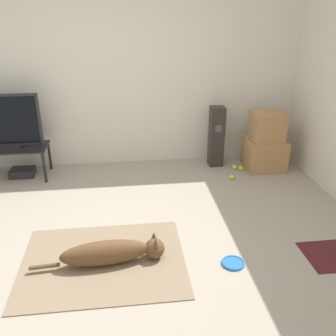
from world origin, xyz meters
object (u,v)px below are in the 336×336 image
Objects in this scene: game_console at (23,172)px; tennis_ball_loose_on_carpet at (240,168)px; tv at (6,122)px; tennis_ball_near_speaker at (232,177)px; frisbee at (233,263)px; tv_stand at (11,151)px; tennis_ball_by_boxes at (235,167)px; cardboard_box_upper at (267,127)px; floor_speaker at (216,137)px; cardboard_box_lower at (264,154)px; dog at (113,252)px.

tennis_ball_loose_on_carpet is at bearing -3.83° from game_console.
tennis_ball_near_speaker is (2.88, -0.44, -0.74)m from tv.
frisbee is 3.17× the size of tennis_ball_loose_on_carpet.
tv_stand is 3.03m from tennis_ball_by_boxes.
cardboard_box_upper is 0.48× the size of floor_speaker.
tv is 0.73m from game_console.
frisbee is 0.22× the size of tv_stand.
cardboard_box_upper reaches higher than cardboard_box_lower.
tennis_ball_by_boxes is 0.09m from tennis_ball_loose_on_carpet.
tv_stand is 3.10m from tennis_ball_loose_on_carpet.
tennis_ball_by_boxes is (-0.40, 0.02, -0.59)m from cardboard_box_upper.
cardboard_box_lower is 0.61× the size of tv.
frisbee is 0.40× the size of cardboard_box_lower.
tv_stand is at bearing -178.25° from floor_speaker.
tv_stand is (-2.40, 2.15, 0.36)m from frisbee.
tennis_ball_near_speaker is at bearing -78.92° from floor_speaker.
tennis_ball_near_speaker is 0.21× the size of game_console.
tennis_ball_near_speaker is (-0.54, -0.30, -0.59)m from cardboard_box_upper.
cardboard_box_lower is 7.96× the size of tennis_ball_near_speaker.
cardboard_box_lower is at bearing -2.67° from game_console.
tennis_ball_loose_on_carpet is (-0.34, -0.04, -0.18)m from cardboard_box_lower.
game_console is (-2.31, 2.19, 0.04)m from frisbee.
tv reaches higher than dog.
dog is 2.84m from cardboard_box_upper.
cardboard_box_upper is 6.26× the size of tennis_ball_near_speaker.
tennis_ball_near_speaker is at bearing -8.62° from tv.
game_console is at bearing 170.45° from tennis_ball_near_speaker.
tv is (-1.33, 2.01, 0.65)m from dog.
dog reaches higher than game_console.
floor_speaker is 0.98× the size of tv.
floor_speaker is at bearing 1.75° from tv_stand.
tv is at bearing 123.49° from dog.
cardboard_box_upper is (-0.01, -0.02, 0.41)m from cardboard_box_lower.
cardboard_box_upper is at bearing -2.99° from game_console.
floor_speaker reaches higher than tv_stand.
cardboard_box_upper is at bearing -128.64° from cardboard_box_lower.
dog is at bearing -138.04° from cardboard_box_upper.
cardboard_box_lower is 0.61× the size of floor_speaker.
tv is 3.00m from tennis_ball_near_speaker.
floor_speaker is (-0.65, 0.20, 0.21)m from cardboard_box_lower.
game_console reaches higher than tennis_ball_near_speaker.
floor_speaker reaches higher than frisbee.
tv_stand is 2.93m from tennis_ball_near_speaker.
tennis_ball_by_boxes is at bearing 67.31° from tennis_ball_near_speaker.
tv is at bearing 90.00° from tv_stand.
dog is 2.26× the size of cardboard_box_lower.
tennis_ball_by_boxes is 2.92m from game_console.
frisbee is 3.17× the size of tennis_ball_by_boxes.
tennis_ball_by_boxes is (1.68, 1.90, -0.09)m from dog.
tennis_ball_near_speaker is (0.47, 1.72, 0.02)m from frisbee.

